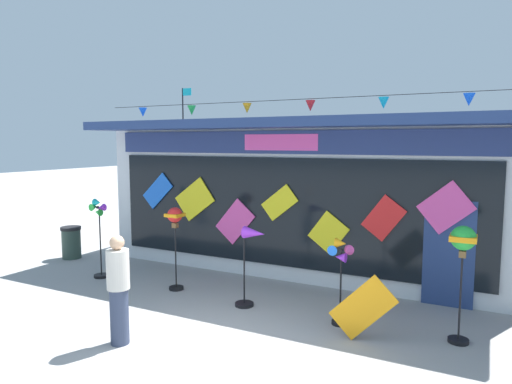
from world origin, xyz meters
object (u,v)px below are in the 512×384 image
at_px(kite_shop_building, 320,189).
at_px(wind_spinner_center_right, 341,265).
at_px(wind_spinner_left, 175,225).
at_px(display_kite_on_ground, 363,308).
at_px(wind_spinner_right, 463,248).
at_px(wind_spinner_center_left, 251,252).
at_px(trash_bin, 71,242).
at_px(person_mid_plaza, 119,289).
at_px(wind_spinner_far_left, 99,228).

distance_m(kite_shop_building, wind_spinner_center_right, 4.84).
height_order(wind_spinner_left, display_kite_on_ground, wind_spinner_left).
xyz_separation_m(kite_shop_building, display_kite_on_ground, (2.39, -4.81, -1.27)).
relative_size(wind_spinner_right, display_kite_on_ground, 1.88).
distance_m(wind_spinner_center_left, trash_bin, 6.05).
xyz_separation_m(person_mid_plaza, display_kite_on_ground, (3.26, 1.80, -0.33)).
bearing_deg(trash_bin, display_kite_on_ground, -10.51).
distance_m(trash_bin, display_kite_on_ground, 8.27).
distance_m(wind_spinner_center_left, wind_spinner_center_right, 1.71).
xyz_separation_m(wind_spinner_far_left, person_mid_plaza, (2.87, -2.38, -0.29)).
height_order(wind_spinner_center_right, display_kite_on_ground, wind_spinner_center_right).
height_order(wind_spinner_center_left, wind_spinner_right, wind_spinner_right).
xyz_separation_m(kite_shop_building, wind_spinner_left, (-1.68, -4.13, -0.44)).
height_order(person_mid_plaza, trash_bin, person_mid_plaza).
bearing_deg(kite_shop_building, display_kite_on_ground, -63.52).
bearing_deg(display_kite_on_ground, wind_spinner_center_right, 139.17).
height_order(wind_spinner_left, wind_spinner_center_left, wind_spinner_left).
relative_size(wind_spinner_center_left, wind_spinner_center_right, 1.02).
relative_size(kite_shop_building, person_mid_plaza, 5.90).
bearing_deg(wind_spinner_center_right, trash_bin, 171.95).
distance_m(wind_spinner_center_left, person_mid_plaza, 2.52).
distance_m(kite_shop_building, display_kite_on_ground, 5.52).
bearing_deg(kite_shop_building, wind_spinner_center_left, -87.43).
relative_size(wind_spinner_center_right, display_kite_on_ground, 1.54).
relative_size(wind_spinner_right, trash_bin, 2.16).
height_order(wind_spinner_left, wind_spinner_center_right, wind_spinner_left).
height_order(kite_shop_building, trash_bin, kite_shop_building).
bearing_deg(wind_spinner_left, wind_spinner_right, -0.71).
xyz_separation_m(trash_bin, display_kite_on_ground, (8.13, -1.51, 0.10)).
xyz_separation_m(wind_spinner_far_left, wind_spinner_left, (2.06, 0.09, 0.21)).
xyz_separation_m(kite_shop_building, trash_bin, (-5.74, -3.30, -1.37)).
bearing_deg(wind_spinner_far_left, wind_spinner_left, 2.65).
relative_size(wind_spinner_center_left, person_mid_plaza, 0.91).
bearing_deg(trash_bin, wind_spinner_far_left, -24.90).
relative_size(wind_spinner_far_left, wind_spinner_left, 1.04).
xyz_separation_m(person_mid_plaza, trash_bin, (-4.87, 3.31, -0.43)).
bearing_deg(wind_spinner_left, wind_spinner_center_right, -3.93).
relative_size(wind_spinner_far_left, display_kite_on_ground, 1.87).
height_order(wind_spinner_center_left, trash_bin, wind_spinner_center_left).
bearing_deg(wind_spinner_center_left, trash_bin, 170.20).
bearing_deg(wind_spinner_center_left, wind_spinner_right, 1.98).
height_order(wind_spinner_right, display_kite_on_ground, wind_spinner_right).
distance_m(wind_spinner_left, person_mid_plaza, 2.65).
distance_m(kite_shop_building, wind_spinner_far_left, 5.68).
bearing_deg(wind_spinner_left, kite_shop_building, 67.90).
bearing_deg(wind_spinner_center_right, person_mid_plaza, -141.17).
xyz_separation_m(wind_spinner_left, display_kite_on_ground, (4.07, -0.67, -0.83)).
height_order(trash_bin, display_kite_on_ground, display_kite_on_ground).
xyz_separation_m(wind_spinner_far_left, wind_spinner_center_right, (5.63, -0.15, -0.12)).
relative_size(wind_spinner_left, display_kite_on_ground, 1.79).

